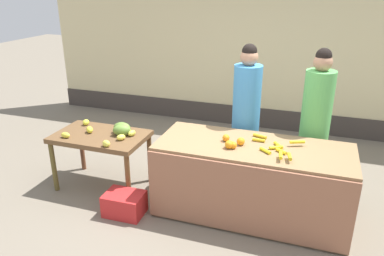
{
  "coord_description": "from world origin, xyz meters",
  "views": [
    {
      "loc": [
        1.04,
        -3.66,
        2.49
      ],
      "look_at": [
        -0.26,
        0.15,
        0.9
      ],
      "focal_mm": 34.8,
      "sensor_mm": 36.0,
      "label": 1
    }
  ],
  "objects_px": {
    "vendor_woman_blue_shirt": "(246,117)",
    "produce_crate": "(125,204)",
    "vendor_woman_green_shirt": "(315,125)",
    "produce_sack": "(179,159)"
  },
  "relations": [
    {
      "from": "produce_sack",
      "to": "produce_crate",
      "type": "bearing_deg",
      "value": -103.38
    },
    {
      "from": "vendor_woman_blue_shirt",
      "to": "vendor_woman_green_shirt",
      "type": "distance_m",
      "value": 0.82
    },
    {
      "from": "vendor_woman_blue_shirt",
      "to": "produce_crate",
      "type": "distance_m",
      "value": 1.79
    },
    {
      "from": "vendor_woman_green_shirt",
      "to": "produce_crate",
      "type": "xyz_separation_m",
      "value": [
        -1.95,
        -1.16,
        -0.78
      ]
    },
    {
      "from": "produce_crate",
      "to": "vendor_woman_blue_shirt",
      "type": "bearing_deg",
      "value": 45.78
    },
    {
      "from": "vendor_woman_green_shirt",
      "to": "produce_crate",
      "type": "distance_m",
      "value": 2.4
    },
    {
      "from": "vendor_woman_blue_shirt",
      "to": "produce_sack",
      "type": "height_order",
      "value": "vendor_woman_blue_shirt"
    },
    {
      "from": "vendor_woman_blue_shirt",
      "to": "produce_sack",
      "type": "bearing_deg",
      "value": -175.57
    },
    {
      "from": "vendor_woman_blue_shirt",
      "to": "vendor_woman_green_shirt",
      "type": "height_order",
      "value": "vendor_woman_blue_shirt"
    },
    {
      "from": "vendor_woman_green_shirt",
      "to": "produce_crate",
      "type": "bearing_deg",
      "value": -149.1
    }
  ]
}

